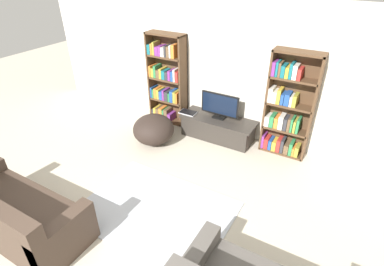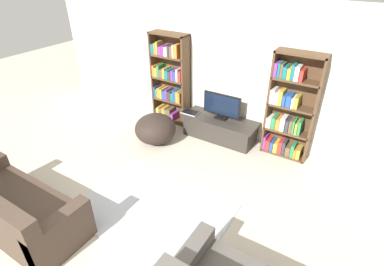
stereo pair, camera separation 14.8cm
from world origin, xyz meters
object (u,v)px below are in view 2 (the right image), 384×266
at_px(bookshelf_left, 170,80).
at_px(beanbag_ottoman, 155,129).
at_px(laptop, 190,112).
at_px(couch_left_sectional, 15,210).
at_px(tv_stand, 220,128).
at_px(bookshelf_right, 289,110).
at_px(television, 222,106).

xyz_separation_m(bookshelf_left, beanbag_ottoman, (0.28, -0.92, -0.63)).
bearing_deg(beanbag_ottoman, bookshelf_left, 106.73).
distance_m(laptop, couch_left_sectional, 3.39).
relative_size(bookshelf_left, tv_stand, 1.28).
xyz_separation_m(bookshelf_left, bookshelf_right, (2.49, 0.00, -0.04)).
distance_m(bookshelf_left, laptop, 0.84).
bearing_deg(television, bookshelf_left, 174.36).
relative_size(tv_stand, couch_left_sectional, 0.74).
relative_size(tv_stand, laptop, 4.30).
bearing_deg(couch_left_sectional, bookshelf_right, 55.38).
bearing_deg(television, bookshelf_right, 5.99).
xyz_separation_m(television, couch_left_sectional, (-1.26, -3.45, -0.41)).
height_order(bookshelf_left, bookshelf_right, same).
bearing_deg(couch_left_sectional, television, 70.01).
relative_size(bookshelf_left, couch_left_sectional, 0.95).
height_order(television, couch_left_sectional, television).
bearing_deg(bookshelf_right, beanbag_ottoman, -157.35).
bearing_deg(bookshelf_right, bookshelf_left, -179.96).
bearing_deg(laptop, bookshelf_right, 7.67).
bearing_deg(television, laptop, -169.10).
xyz_separation_m(bookshelf_left, laptop, (0.65, -0.25, -0.47)).
bearing_deg(beanbag_ottoman, bookshelf_right, 22.65).
bearing_deg(laptop, beanbag_ottoman, -118.73).
bearing_deg(beanbag_ottoman, television, 38.59).
xyz_separation_m(laptop, couch_left_sectional, (-0.63, -3.33, -0.15)).
xyz_separation_m(bookshelf_right, laptop, (-1.84, -0.25, -0.43)).
relative_size(television, beanbag_ottoman, 0.96).
xyz_separation_m(television, beanbag_ottoman, (-1.00, -0.80, -0.41)).
bearing_deg(couch_left_sectional, laptop, 79.30).
distance_m(television, couch_left_sectional, 3.70).
bearing_deg(tv_stand, television, 90.00).
xyz_separation_m(couch_left_sectional, beanbag_ottoman, (0.26, 2.66, -0.00)).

